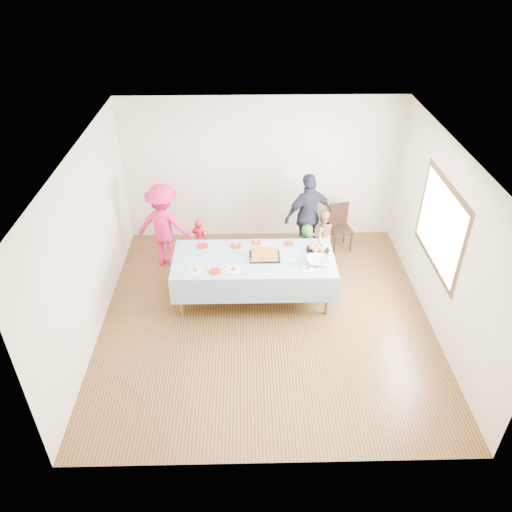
{
  "coord_description": "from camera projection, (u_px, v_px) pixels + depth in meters",
  "views": [
    {
      "loc": [
        -0.29,
        -5.87,
        5.1
      ],
      "look_at": [
        -0.15,
        0.3,
        0.95
      ],
      "focal_mm": 35.0,
      "sensor_mm": 36.0,
      "label": 1
    }
  ],
  "objects": [
    {
      "name": "adult_left",
      "position": [
        164.0,
        226.0,
        8.54
      ],
      "size": [
        1.08,
        0.75,
        1.53
      ],
      "primitive_type": "imported",
      "rotation": [
        0.0,
        0.0,
        2.94
      ],
      "color": "#DE1B59",
      "rests_on": "ground"
    },
    {
      "name": "plate_white_left",
      "position": [
        195.0,
        271.0,
        7.4
      ],
      "size": [
        0.2,
        0.2,
        0.01
      ],
      "primitive_type": "cylinder",
      "color": "white",
      "rests_on": "party_table"
    },
    {
      "name": "room_walls",
      "position": [
        272.0,
        218.0,
        6.74
      ],
      "size": [
        5.04,
        5.04,
        2.72
      ],
      "color": "beige",
      "rests_on": "ground"
    },
    {
      "name": "plate_red_far_d",
      "position": [
        289.0,
        243.0,
        8.03
      ],
      "size": [
        0.16,
        0.16,
        0.01
      ],
      "primitive_type": "cylinder",
      "color": "red",
      "rests_on": "party_table"
    },
    {
      "name": "ground",
      "position": [
        266.0,
        317.0,
        7.72
      ],
      "size": [
        5.0,
        5.0,
        0.0
      ],
      "primitive_type": "plane",
      "color": "#4E2C16",
      "rests_on": "ground"
    },
    {
      "name": "fork_pile",
      "position": [
        291.0,
        261.0,
        7.58
      ],
      "size": [
        0.24,
        0.18,
        0.07
      ],
      "primitive_type": null,
      "color": "white",
      "rests_on": "party_table"
    },
    {
      "name": "plate_red_far_b",
      "position": [
        236.0,
        246.0,
        7.98
      ],
      "size": [
        0.18,
        0.18,
        0.01
      ],
      "primitive_type": "cylinder",
      "color": "red",
      "rests_on": "party_table"
    },
    {
      "name": "plate_red_near",
      "position": [
        215.0,
        271.0,
        7.39
      ],
      "size": [
        0.19,
        0.19,
        0.01
      ],
      "primitive_type": "cylinder",
      "color": "red",
      "rests_on": "party_table"
    },
    {
      "name": "toddler_right",
      "position": [
        322.0,
        235.0,
        8.87
      ],
      "size": [
        0.5,
        0.41,
        0.94
      ],
      "primitive_type": "imported",
      "rotation": [
        0.0,
        0.0,
        3.28
      ],
      "color": "#C4745B",
      "rests_on": "ground"
    },
    {
      "name": "toddler_left",
      "position": [
        200.0,
        239.0,
        8.87
      ],
      "size": [
        0.35,
        0.29,
        0.81
      ],
      "primitive_type": "imported",
      "rotation": [
        0.0,
        0.0,
        2.75
      ],
      "color": "red",
      "rests_on": "ground"
    },
    {
      "name": "plate_white_mid",
      "position": [
        233.0,
        270.0,
        7.43
      ],
      "size": [
        0.21,
        0.21,
        0.01
      ],
      "primitive_type": "cylinder",
      "color": "white",
      "rests_on": "party_table"
    },
    {
      "name": "plate_white_right",
      "position": [
        308.0,
        269.0,
        7.45
      ],
      "size": [
        0.2,
        0.2,
        0.01
      ],
      "primitive_type": "cylinder",
      "color": "white",
      "rests_on": "party_table"
    },
    {
      "name": "party_table",
      "position": [
        254.0,
        261.0,
        7.73
      ],
      "size": [
        2.5,
        1.1,
        0.78
      ],
      "color": "brown",
      "rests_on": "ground"
    },
    {
      "name": "birthday_cake",
      "position": [
        265.0,
        255.0,
        7.7
      ],
      "size": [
        0.47,
        0.36,
        0.08
      ],
      "color": "black",
      "rests_on": "party_table"
    },
    {
      "name": "plate_red_far_c",
      "position": [
        256.0,
        242.0,
        8.06
      ],
      "size": [
        0.16,
        0.16,
        0.01
      ],
      "primitive_type": "cylinder",
      "color": "red",
      "rests_on": "party_table"
    },
    {
      "name": "punch_bowl",
      "position": [
        318.0,
        261.0,
        7.56
      ],
      "size": [
        0.34,
        0.34,
        0.08
      ],
      "primitive_type": "imported",
      "color": "silver",
      "rests_on": "party_table"
    },
    {
      "name": "adult_right",
      "position": [
        308.0,
        215.0,
        8.79
      ],
      "size": [
        1.0,
        0.73,
        1.58
      ],
      "primitive_type": "imported",
      "rotation": [
        0.0,
        0.0,
        3.56
      ],
      "color": "#252431",
      "rests_on": "ground"
    },
    {
      "name": "plate_red_far_a",
      "position": [
        202.0,
        246.0,
        7.97
      ],
      "size": [
        0.18,
        0.18,
        0.01
      ],
      "primitive_type": "cylinder",
      "color": "red",
      "rests_on": "party_table"
    },
    {
      "name": "rolls_tray",
      "position": [
        318.0,
        248.0,
        7.85
      ],
      "size": [
        0.37,
        0.37,
        0.11
      ],
      "color": "black",
      "rests_on": "party_table"
    },
    {
      "name": "party_hat",
      "position": [
        320.0,
        238.0,
        8.03
      ],
      "size": [
        0.1,
        0.1,
        0.16
      ],
      "primitive_type": "cone",
      "color": "white",
      "rests_on": "party_table"
    },
    {
      "name": "dining_chair",
      "position": [
        339.0,
        224.0,
        9.17
      ],
      "size": [
        0.45,
        0.45,
        0.86
      ],
      "rotation": [
        0.0,
        0.0,
        0.22
      ],
      "color": "black",
      "rests_on": "ground"
    },
    {
      "name": "toddler_mid",
      "position": [
        306.0,
        246.0,
        8.64
      ],
      "size": [
        0.47,
        0.39,
        0.83
      ],
      "primitive_type": "imported",
      "rotation": [
        0.0,
        0.0,
        2.79
      ],
      "color": "#2E6923",
      "rests_on": "ground"
    }
  ]
}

